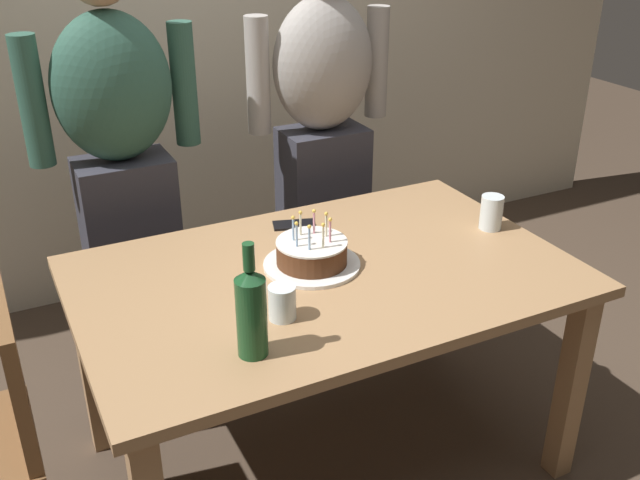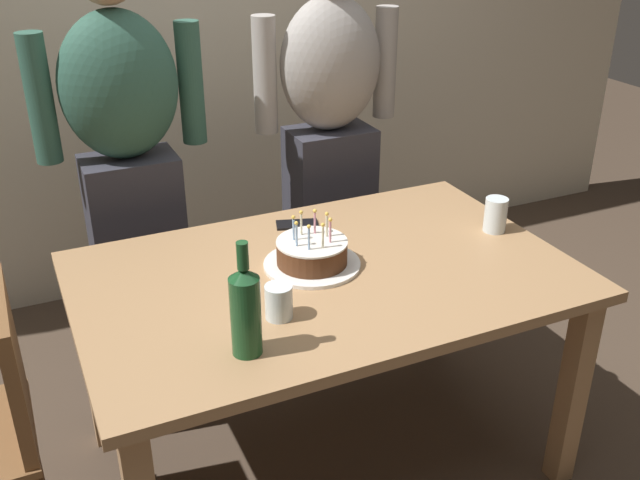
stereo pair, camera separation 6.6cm
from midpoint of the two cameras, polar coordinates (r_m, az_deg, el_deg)
ground_plane at (r=2.65m, az=1.12°, el=-16.68°), size 10.00×10.00×0.00m
back_wall at (r=3.44m, az=-10.47°, el=17.43°), size 5.20×0.10×2.60m
dining_table at (r=2.26m, az=1.26°, el=-4.65°), size 1.50×0.96×0.74m
birthday_cake at (r=2.22m, az=0.21°, el=-1.16°), size 0.30×0.30×0.17m
water_glass_near at (r=1.96m, az=-2.31°, el=-4.90°), size 0.08×0.08×0.10m
water_glass_far at (r=2.52m, az=14.41°, el=1.94°), size 0.08×0.08×0.12m
wine_bottle at (r=1.79m, az=-4.85°, el=-5.48°), size 0.08×0.08×0.31m
cell_phone at (r=2.50m, az=-1.06°, el=1.24°), size 0.16×0.11×0.01m
person_man_bearded at (r=2.72m, az=-14.14°, el=5.44°), size 0.61×0.27×1.66m
person_woman_cardigan at (r=2.95m, az=1.43°, el=7.91°), size 0.61×0.27×1.66m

